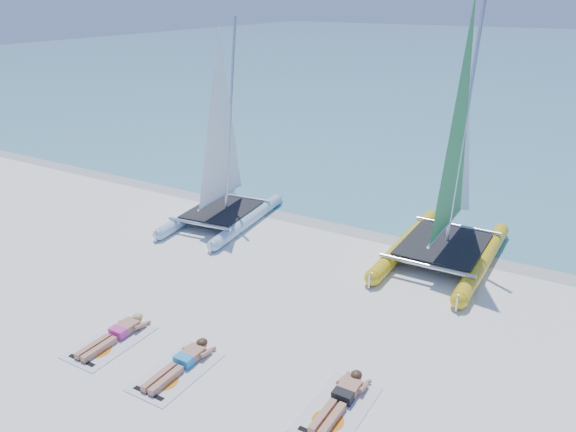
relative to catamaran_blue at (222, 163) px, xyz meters
name	(u,v)px	position (x,y,z in m)	size (l,w,h in m)	color
ground	(265,308)	(4.10, -3.90, -1.91)	(140.00, 140.00, 0.00)	white
sea	(568,57)	(4.10, 59.10, -1.90)	(140.00, 115.00, 0.01)	#6FB6BA
wet_sand_strip	(361,228)	(4.10, 1.60, -1.90)	(140.00, 1.40, 0.01)	beige
catamaran_blue	(222,163)	(0.00, 0.00, 0.00)	(2.74, 4.90, 6.39)	#A2C7D6
catamaran_yellow	(457,174)	(6.89, 1.32, 0.40)	(2.59, 5.76, 7.33)	gold
towel_a	(111,342)	(2.06, -6.72, -1.90)	(1.00, 1.85, 0.02)	silver
sunbather_a	(117,333)	(2.06, -6.53, -1.79)	(0.37, 1.73, 0.26)	tan
towel_b	(176,372)	(3.90, -6.77, -1.90)	(1.00, 1.85, 0.02)	silver
sunbather_b	(182,362)	(3.90, -6.58, -1.79)	(0.37, 1.73, 0.26)	tan
towel_c	(337,409)	(7.04, -6.13, -1.90)	(1.00, 1.85, 0.02)	silver
sunbather_c	(342,398)	(7.04, -5.93, -1.79)	(0.37, 1.73, 0.26)	tan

